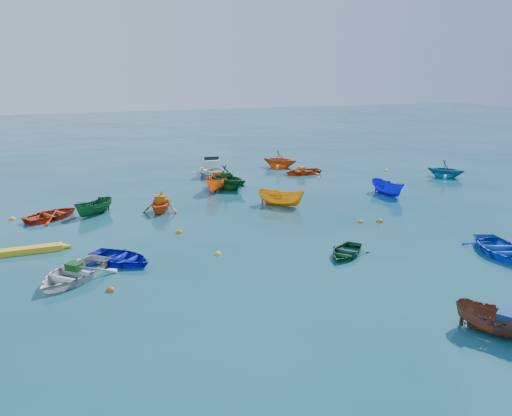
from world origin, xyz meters
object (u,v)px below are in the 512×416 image
object	(u,v)px
kayak_yellow	(30,253)
dinghy_blue_se	(498,253)
dinghy_white_near	(73,279)
dinghy_blue_sw	(121,263)
motorboat_white	(212,176)

from	to	relation	value
kayak_yellow	dinghy_blue_se	bearing A→B (deg)	-111.62
dinghy_white_near	kayak_yellow	world-z (taller)	dinghy_white_near
dinghy_white_near	dinghy_blue_se	bearing A→B (deg)	29.69
dinghy_blue_se	kayak_yellow	world-z (taller)	dinghy_blue_se
dinghy_blue_sw	kayak_yellow	bearing A→B (deg)	101.26
dinghy_blue_se	kayak_yellow	distance (m)	21.59
dinghy_blue_se	kayak_yellow	size ratio (longest dim) A/B	0.98
dinghy_white_near	dinghy_blue_se	world-z (taller)	dinghy_white_near
dinghy_white_near	dinghy_blue_sw	bearing A→B (deg)	71.13
dinghy_blue_sw	kayak_yellow	size ratio (longest dim) A/B	0.85
dinghy_blue_sw	kayak_yellow	distance (m)	4.70
dinghy_blue_sw	kayak_yellow	xyz separation A→B (m)	(-3.84, 2.71, 0.00)
dinghy_white_near	kayak_yellow	bearing A→B (deg)	156.30
dinghy_blue_sw	motorboat_white	bearing A→B (deg)	18.89
kayak_yellow	motorboat_white	bearing A→B (deg)	-43.80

